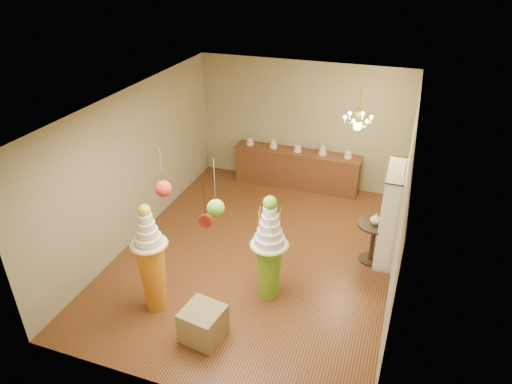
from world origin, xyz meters
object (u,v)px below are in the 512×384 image
(round_table, at_px, (373,237))
(pedestal_orange, at_px, (152,268))
(pedestal_green, at_px, (269,257))
(sideboard, at_px, (297,168))

(round_table, bearing_deg, pedestal_orange, -142.62)
(pedestal_green, relative_size, sideboard, 0.63)
(pedestal_orange, distance_m, round_table, 4.00)
(pedestal_green, xyz_separation_m, pedestal_orange, (-1.65, -0.89, 0.00))
(sideboard, height_order, round_table, sideboard)
(pedestal_orange, height_order, sideboard, pedestal_orange)
(pedestal_green, bearing_deg, round_table, 45.24)
(pedestal_green, distance_m, round_table, 2.18)
(pedestal_orange, bearing_deg, round_table, 37.38)
(pedestal_green, relative_size, pedestal_orange, 0.99)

